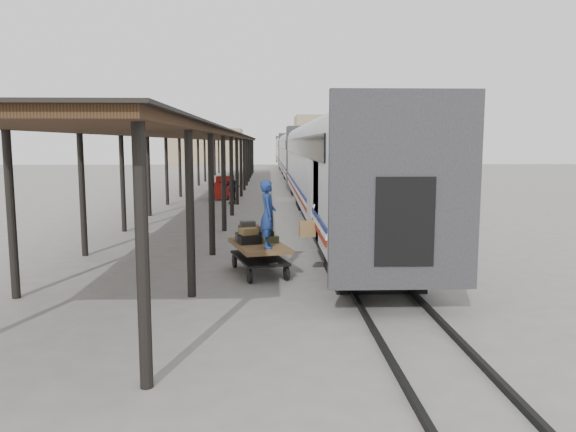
# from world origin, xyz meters

# --- Properties ---
(ground) EXTENTS (160.00, 160.00, 0.00)m
(ground) POSITION_xyz_m (0.00, 0.00, 0.00)
(ground) COLOR slate
(ground) RESTS_ON ground
(train) EXTENTS (3.45, 76.01, 4.01)m
(train) POSITION_xyz_m (3.19, 33.79, 2.69)
(train) COLOR silver
(train) RESTS_ON ground
(canopy) EXTENTS (4.90, 64.30, 4.15)m
(canopy) POSITION_xyz_m (-3.40, 24.00, 4.00)
(canopy) COLOR #422B19
(canopy) RESTS_ON ground
(rails) EXTENTS (1.54, 150.00, 0.12)m
(rails) POSITION_xyz_m (3.20, 34.00, 0.06)
(rails) COLOR black
(rails) RESTS_ON ground
(building_far) EXTENTS (18.00, 10.00, 8.00)m
(building_far) POSITION_xyz_m (14.00, 78.00, 4.00)
(building_far) COLOR tan
(building_far) RESTS_ON ground
(building_left) EXTENTS (12.00, 8.00, 6.00)m
(building_left) POSITION_xyz_m (-10.00, 82.00, 3.00)
(building_left) COLOR tan
(building_left) RESTS_ON ground
(baggage_cart) EXTENTS (1.83, 2.64, 0.86)m
(baggage_cart) POSITION_xyz_m (0.21, 0.26, 0.65)
(baggage_cart) COLOR brown
(baggage_cart) RESTS_ON ground
(suitcase_stack) EXTENTS (1.26, 1.28, 0.56)m
(suitcase_stack) POSITION_xyz_m (0.07, 0.59, 1.05)
(suitcase_stack) COLOR #333234
(suitcase_stack) RESTS_ON baggage_cart
(luggage_tug) EXTENTS (1.26, 1.80, 1.47)m
(luggage_tug) POSITION_xyz_m (-2.45, 21.14, 0.67)
(luggage_tug) COLOR maroon
(luggage_tug) RESTS_ON ground
(porter) EXTENTS (0.43, 0.66, 1.79)m
(porter) POSITION_xyz_m (0.46, -0.39, 1.76)
(porter) COLOR navy
(porter) RESTS_ON baggage_cart
(pedestrian) EXTENTS (1.13, 0.78, 1.77)m
(pedestrian) POSITION_xyz_m (-1.64, 18.30, 0.89)
(pedestrian) COLOR black
(pedestrian) RESTS_ON ground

